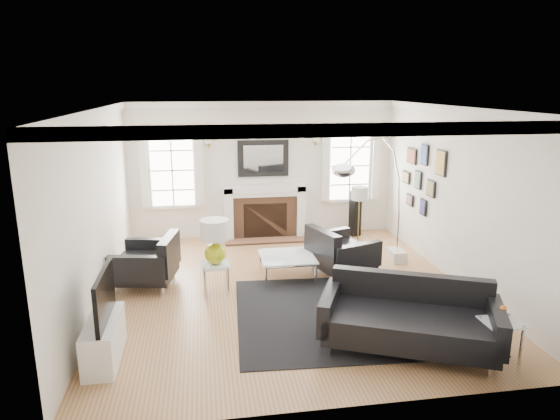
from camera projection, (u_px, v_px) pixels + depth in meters
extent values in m
plane|color=olive|center=(287.00, 289.00, 7.83)|extent=(6.00, 6.00, 0.00)
cube|color=silver|center=(263.00, 170.00, 10.37)|extent=(5.50, 0.04, 2.80)
cube|color=silver|center=(343.00, 276.00, 4.62)|extent=(5.50, 0.04, 2.80)
cube|color=silver|center=(97.00, 210.00, 7.08)|extent=(0.04, 6.00, 2.80)
cube|color=silver|center=(458.00, 197.00, 7.91)|extent=(0.04, 6.00, 2.80)
cube|color=white|center=(288.00, 108.00, 7.15)|extent=(5.50, 6.00, 0.02)
cube|color=white|center=(288.00, 112.00, 7.16)|extent=(5.50, 6.00, 0.12)
cube|color=white|center=(229.00, 213.00, 10.27)|extent=(0.18, 0.38, 1.10)
cube|color=white|center=(300.00, 211.00, 10.49)|extent=(0.18, 0.38, 1.10)
cube|color=white|center=(264.00, 188.00, 10.26)|extent=(1.70, 0.38, 0.12)
cube|color=white|center=(264.00, 193.00, 10.28)|extent=(1.50, 0.34, 0.10)
cube|color=brown|center=(265.00, 216.00, 10.42)|extent=(1.30, 0.30, 0.90)
cube|color=black|center=(265.00, 221.00, 10.35)|extent=(0.90, 0.10, 0.76)
cube|color=brown|center=(266.00, 240.00, 10.27)|extent=(1.70, 0.50, 0.04)
cube|color=black|center=(263.00, 158.00, 10.27)|extent=(1.05, 0.06, 0.75)
cube|color=white|center=(263.00, 159.00, 10.23)|extent=(0.82, 0.02, 0.55)
cube|color=white|center=(172.00, 170.00, 10.05)|extent=(1.00, 0.05, 1.60)
cube|color=white|center=(172.00, 170.00, 10.02)|extent=(0.84, 0.02, 1.44)
cube|color=white|center=(143.00, 169.00, 9.85)|extent=(0.14, 0.05, 1.55)
cube|color=white|center=(200.00, 168.00, 10.02)|extent=(0.14, 0.05, 1.55)
cube|color=white|center=(349.00, 166.00, 10.60)|extent=(1.00, 0.05, 1.60)
cube|color=white|center=(350.00, 166.00, 10.57)|extent=(0.84, 0.02, 1.44)
cube|color=white|center=(326.00, 165.00, 10.41)|extent=(0.14, 0.05, 1.55)
cube|color=white|center=(376.00, 163.00, 10.58)|extent=(0.14, 0.05, 1.55)
cube|color=black|center=(441.00, 163.00, 8.37)|extent=(0.03, 0.34, 0.44)
cube|color=gold|center=(440.00, 163.00, 8.36)|extent=(0.01, 0.29, 0.39)
cube|color=black|center=(425.00, 155.00, 8.98)|extent=(0.03, 0.28, 0.38)
cube|color=#38559A|center=(424.00, 155.00, 8.97)|extent=(0.01, 0.23, 0.33)
cube|color=black|center=(412.00, 156.00, 9.53)|extent=(0.03, 0.40, 0.30)
cube|color=#9E4B30|center=(411.00, 156.00, 9.53)|extent=(0.01, 0.35, 0.25)
cube|color=black|center=(431.00, 188.00, 8.78)|extent=(0.03, 0.30, 0.30)
cube|color=olive|center=(430.00, 188.00, 8.77)|extent=(0.01, 0.25, 0.25)
cube|color=black|center=(418.00, 180.00, 9.29)|extent=(0.03, 0.26, 0.34)
cube|color=#538B60|center=(417.00, 180.00, 9.29)|extent=(0.01, 0.21, 0.29)
cube|color=black|center=(406.00, 177.00, 9.83)|extent=(0.03, 0.32, 0.24)
cube|color=tan|center=(405.00, 177.00, 9.83)|extent=(0.01, 0.27, 0.19)
cube|color=black|center=(423.00, 207.00, 9.11)|extent=(0.03, 0.24, 0.30)
cube|color=navy|center=(422.00, 207.00, 9.11)|extent=(0.01, 0.19, 0.25)
cube|color=black|center=(410.00, 200.00, 9.69)|extent=(0.03, 0.28, 0.22)
cube|color=#8F5369|center=(409.00, 200.00, 9.68)|extent=(0.01, 0.23, 0.17)
cube|color=white|center=(104.00, 340.00, 5.77)|extent=(0.35, 1.00, 0.50)
cube|color=black|center=(104.00, 296.00, 5.65)|extent=(0.05, 1.00, 0.58)
cube|color=black|center=(351.00, 313.00, 7.00)|extent=(3.34, 2.83, 0.01)
cube|color=black|center=(409.00, 326.00, 5.98)|extent=(2.19, 1.65, 0.33)
cube|color=black|center=(411.00, 294.00, 6.31)|extent=(1.87, 0.94, 0.55)
cube|color=black|center=(329.00, 307.00, 6.19)|extent=(0.52, 0.92, 0.42)
cube|color=black|center=(497.00, 326.00, 5.71)|extent=(0.52, 0.92, 0.42)
cube|color=black|center=(145.00, 267.00, 7.91)|extent=(1.02, 1.02, 0.33)
cube|color=black|center=(169.00, 253.00, 7.84)|extent=(0.31, 0.89, 0.55)
cube|color=black|center=(153.00, 251.00, 8.30)|extent=(0.89, 0.29, 0.42)
cube|color=black|center=(136.00, 270.00, 7.45)|extent=(0.89, 0.29, 0.42)
cube|color=black|center=(342.00, 256.00, 8.41)|extent=(1.13, 1.13, 0.33)
cube|color=black|center=(322.00, 246.00, 8.17)|extent=(0.44, 0.88, 0.55)
cube|color=black|center=(358.00, 257.00, 8.01)|extent=(0.87, 0.42, 0.42)
cube|color=black|center=(327.00, 242.00, 8.76)|extent=(0.87, 0.42, 0.42)
cube|color=silver|center=(287.00, 256.00, 8.20)|extent=(0.88, 0.88, 0.02)
cylinder|color=silver|center=(266.00, 277.00, 7.81)|extent=(0.04, 0.04, 0.39)
cylinder|color=silver|center=(316.00, 274.00, 7.93)|extent=(0.04, 0.04, 0.39)
cylinder|color=silver|center=(260.00, 260.00, 8.57)|extent=(0.04, 0.04, 0.39)
cylinder|color=silver|center=(306.00, 258.00, 8.69)|extent=(0.04, 0.04, 0.39)
cube|color=silver|center=(216.00, 264.00, 7.61)|extent=(0.43, 0.43, 0.02)
cylinder|color=silver|center=(205.00, 283.00, 7.48)|extent=(0.04, 0.04, 0.47)
cylinder|color=silver|center=(228.00, 282.00, 7.53)|extent=(0.04, 0.04, 0.47)
cylinder|color=silver|center=(205.00, 275.00, 7.81)|extent=(0.04, 0.04, 0.47)
cylinder|color=silver|center=(227.00, 273.00, 7.86)|extent=(0.04, 0.04, 0.47)
cube|color=silver|center=(502.00, 322.00, 5.72)|extent=(0.44, 0.37, 0.02)
cylinder|color=silver|center=(492.00, 348.00, 5.61)|extent=(0.04, 0.04, 0.49)
cylinder|color=silver|center=(521.00, 346.00, 5.67)|extent=(0.04, 0.04, 0.49)
cylinder|color=silver|center=(478.00, 336.00, 5.89)|extent=(0.04, 0.04, 0.49)
cylinder|color=silver|center=(506.00, 333.00, 5.94)|extent=(0.04, 0.04, 0.49)
sphere|color=#BAC718|center=(215.00, 254.00, 7.57)|extent=(0.33, 0.33, 0.33)
cylinder|color=#BAC718|center=(215.00, 243.00, 7.53)|extent=(0.04, 0.04, 0.13)
cylinder|color=white|center=(214.00, 230.00, 7.48)|extent=(0.43, 0.43, 0.30)
sphere|color=orange|center=(502.00, 315.00, 5.70)|extent=(0.11, 0.11, 0.11)
sphere|color=orange|center=(503.00, 309.00, 5.68)|extent=(0.08, 0.08, 0.08)
cube|color=silver|center=(397.00, 255.00, 9.10)|extent=(0.25, 0.40, 0.20)
ellipsoid|color=silver|center=(344.00, 170.00, 7.29)|extent=(0.34, 0.34, 0.20)
cylinder|color=#B3973E|center=(357.00, 262.00, 9.02)|extent=(0.18, 0.18, 0.03)
cylinder|color=#B3973E|center=(358.00, 230.00, 8.87)|extent=(0.02, 0.02, 1.23)
cylinder|color=white|center=(360.00, 193.00, 8.71)|extent=(0.28, 0.28, 0.23)
cube|color=black|center=(355.00, 213.00, 10.54)|extent=(0.25, 0.25, 0.96)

